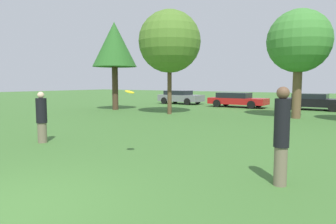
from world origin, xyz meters
The scene contains 10 objects.
ground_plane centered at (0.00, 0.00, 0.00)m, with size 120.00×120.00×0.00m, color #3D6B2D.
person_thrower centered at (-4.40, 3.52, 0.85)m, with size 0.34×0.34×1.69m.
person_catcher centered at (3.25, 3.56, 1.00)m, with size 0.29×0.29×1.92m.
frisbee centered at (-0.50, 3.47, 1.76)m, with size 0.24×0.25×0.09m.
tree_0 centered at (-11.07, 13.93, 4.67)m, with size 3.19×3.19×6.33m.
tree_1 centered at (-6.04, 13.58, 4.52)m, with size 3.87×3.87×6.47m.
tree_2 centered at (1.11, 15.63, 4.20)m, with size 3.43×3.43×5.97m.
parked_car_grey centered at (-10.35, 21.81, 0.66)m, with size 4.07×2.07×1.24m.
parked_car_red centered at (-4.52, 21.09, 0.62)m, with size 4.61×2.00×1.17m.
parked_car_black centered at (1.05, 21.88, 0.63)m, with size 4.16×2.05×1.19m.
Camera 1 is at (4.69, -2.44, 2.00)m, focal length 32.66 mm.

